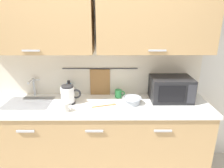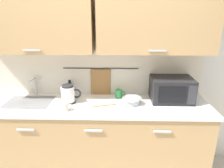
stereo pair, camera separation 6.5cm
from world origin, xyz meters
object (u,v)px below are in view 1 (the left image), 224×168
mixing_bowl (132,100)px  wooden_spoon (107,105)px  microwave (171,89)px  mug_near_sink (65,107)px  electric_kettle (68,95)px  mug_by_kettle (118,93)px  dish_soap_bottle (69,89)px

mixing_bowl → wooden_spoon: mixing_bowl is taller
microwave → wooden_spoon: 0.76m
microwave → mug_near_sink: 1.19m
electric_kettle → mug_by_kettle: 0.59m
electric_kettle → mixing_bowl: size_ratio=1.06×
dish_soap_bottle → wooden_spoon: dish_soap_bottle is taller
mixing_bowl → dish_soap_bottle: bearing=162.3°
mug_near_sink → wooden_spoon: 0.45m
microwave → dish_soap_bottle: microwave is taller
mug_by_kettle → dish_soap_bottle: bearing=175.8°
mixing_bowl → mug_by_kettle: mug_by_kettle is taller
microwave → dish_soap_bottle: size_ratio=2.35×
electric_kettle → dish_soap_bottle: electric_kettle is taller
mixing_bowl → mug_by_kettle: 0.24m
microwave → mug_near_sink: size_ratio=3.83×
mixing_bowl → wooden_spoon: (-0.27, -0.05, -0.04)m
electric_kettle → mug_near_sink: size_ratio=1.89×
microwave → mug_by_kettle: 0.61m
electric_kettle → wooden_spoon: electric_kettle is taller
mixing_bowl → wooden_spoon: bearing=-169.7°
wooden_spoon → mug_near_sink: bearing=-162.0°
microwave → mug_by_kettle: microwave is taller
mixing_bowl → mug_near_sink: bearing=-165.0°
microwave → mixing_bowl: bearing=-165.7°
electric_kettle → mug_near_sink: electric_kettle is taller
mixing_bowl → wooden_spoon: size_ratio=0.79×
microwave → electric_kettle: (-1.16, -0.09, -0.03)m
electric_kettle → mug_near_sink: 0.22m
electric_kettle → dish_soap_bottle: size_ratio=1.16×
mug_near_sink → electric_kettle: bearing=92.8°
mug_near_sink → wooden_spoon: mug_near_sink is taller
microwave → wooden_spoon: microwave is taller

